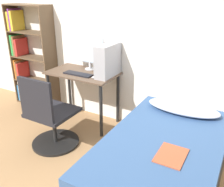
% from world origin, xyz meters
% --- Properties ---
extents(ground_plane, '(14.00, 14.00, 0.00)m').
position_xyz_m(ground_plane, '(0.00, 0.00, 0.00)').
color(ground_plane, '#9E754C').
extents(wall_back, '(8.00, 0.05, 2.50)m').
position_xyz_m(wall_back, '(0.00, 1.39, 1.25)').
color(wall_back, silver).
rests_on(wall_back, ground_plane).
extents(desk, '(0.98, 0.56, 0.77)m').
position_xyz_m(desk, '(-0.28, 1.09, 0.63)').
color(desk, brown).
rests_on(desk, ground_plane).
extents(bookshelf, '(0.77, 0.29, 1.63)m').
position_xyz_m(bookshelf, '(-1.49, 1.22, 0.82)').
color(bookshelf, brown).
rests_on(bookshelf, ground_plane).
extents(office_chair, '(0.60, 0.60, 0.95)m').
position_xyz_m(office_chair, '(-0.27, 0.36, 0.36)').
color(office_chair, black).
rests_on(office_chair, ground_plane).
extents(bed, '(1.10, 1.87, 0.50)m').
position_xyz_m(bed, '(1.14, 0.43, 0.25)').
color(bed, '#4C3D2D').
rests_on(bed, ground_plane).
extents(pillow, '(0.84, 0.36, 0.11)m').
position_xyz_m(pillow, '(1.14, 1.11, 0.56)').
color(pillow, '#B2B7C6').
rests_on(pillow, bed).
extents(magazine, '(0.24, 0.32, 0.01)m').
position_xyz_m(magazine, '(1.27, 0.22, 0.51)').
color(magazine, '#B24C2D').
rests_on(magazine, bed).
extents(monitor, '(0.47, 0.16, 0.48)m').
position_xyz_m(monitor, '(-0.27, 1.27, 1.03)').
color(monitor, '#B7B7BC').
rests_on(monitor, desk).
extents(keyboard, '(0.42, 0.13, 0.02)m').
position_xyz_m(keyboard, '(-0.27, 0.98, 0.78)').
color(keyboard, black).
rests_on(keyboard, desk).
extents(pc_tower, '(0.17, 0.43, 0.42)m').
position_xyz_m(pc_tower, '(0.10, 1.13, 0.98)').
color(pc_tower, '#99999E').
rests_on(pc_tower, desk).
extents(mouse, '(0.06, 0.09, 0.02)m').
position_xyz_m(mouse, '(-0.01, 0.98, 0.78)').
color(mouse, silver).
rests_on(mouse, desk).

